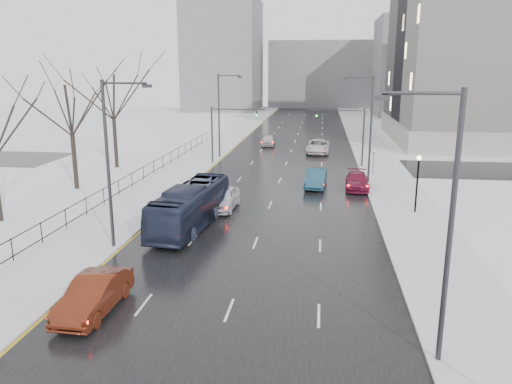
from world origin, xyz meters
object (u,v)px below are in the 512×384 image
at_px(tree_park_e, 117,168).
at_px(sedan_right_cross, 318,146).
at_px(mast_signal_right, 354,130).
at_px(tree_park_d, 77,190).
at_px(streetlight_r_mid, 369,124).
at_px(lamppost_r_mid, 418,175).
at_px(no_uturn_sign, 374,153).
at_px(sedan_center_far, 268,140).
at_px(mast_signal_left, 221,128).
at_px(streetlight_l_near, 111,157).
at_px(bus, 191,206).
at_px(sedan_right_near, 316,178).
at_px(tree_park_c, 1,222).
at_px(sedan_center_near, 223,198).
at_px(sedan_left_near, 94,295).
at_px(streetlight_l_far, 221,111).
at_px(sedan_right_far, 357,181).
at_px(streetlight_r_near, 445,217).

bearing_deg(tree_park_e, sedan_right_cross, 30.73).
bearing_deg(mast_signal_right, tree_park_d, -150.88).
relative_size(streetlight_r_mid, lamppost_r_mid, 2.34).
distance_m(no_uturn_sign, sedan_center_far, 22.41).
height_order(tree_park_e, mast_signal_left, tree_park_e).
height_order(streetlight_l_near, bus, streetlight_l_near).
relative_size(tree_park_e, sedan_right_cross, 2.21).
relative_size(mast_signal_right, sedan_right_cross, 1.06).
xyz_separation_m(tree_park_d, no_uturn_sign, (27.00, 10.00, 2.30)).
bearing_deg(sedan_right_near, tree_park_c, -144.22).
bearing_deg(bus, sedan_right_near, 62.76).
bearing_deg(lamppost_r_mid, tree_park_c, -168.50).
bearing_deg(sedan_center_near, mast_signal_left, 103.59).
height_order(tree_park_d, mast_signal_left, mast_signal_left).
xyz_separation_m(tree_park_d, bus, (13.00, -9.33, 1.50)).
bearing_deg(sedan_left_near, streetlight_l_far, 94.74).
height_order(tree_park_e, sedan_center_far, tree_park_e).
bearing_deg(no_uturn_sign, bus, -125.92).
bearing_deg(sedan_center_far, sedan_right_near, -75.90).
height_order(mast_signal_right, sedan_right_near, mast_signal_right).
height_order(tree_park_d, sedan_right_far, tree_park_d).
distance_m(streetlight_l_near, sedan_right_near, 21.66).
xyz_separation_m(tree_park_e, bus, (13.40, -19.33, 1.50)).
bearing_deg(bus, streetlight_r_near, -43.12).
height_order(no_uturn_sign, sedan_right_cross, no_uturn_sign).
xyz_separation_m(tree_park_e, streetlight_l_near, (10.03, -24.00, 5.62)).
distance_m(tree_park_e, lamppost_r_mid, 32.52).
bearing_deg(sedan_center_far, mast_signal_left, -106.55).
bearing_deg(tree_park_c, sedan_center_far, 68.66).
xyz_separation_m(streetlight_l_near, sedan_center_far, (4.67, 42.40, -4.82)).
bearing_deg(sedan_right_near, mast_signal_right, 73.77).
distance_m(mast_signal_right, sedan_right_cross, 10.21).
bearing_deg(streetlight_l_far, sedan_center_near, -78.33).
distance_m(sedan_center_near, sedan_center_far, 33.00).
bearing_deg(sedan_right_cross, streetlight_r_near, -81.94).
distance_m(streetlight_l_near, sedan_right_far, 23.74).
xyz_separation_m(streetlight_r_mid, no_uturn_sign, (1.03, 4.00, -3.32)).
xyz_separation_m(streetlight_l_far, lamppost_r_mid, (19.17, -22.00, -2.67)).
bearing_deg(mast_signal_left, tree_park_e, -159.81).
distance_m(tree_park_e, streetlight_r_near, 43.39).
bearing_deg(sedan_right_cross, streetlight_l_far, -154.85).
height_order(tree_park_e, lamppost_r_mid, tree_park_e).
bearing_deg(sedan_center_far, sedan_right_cross, -39.83).
xyz_separation_m(no_uturn_sign, sedan_left_near, (-15.11, -31.91, -1.45)).
bearing_deg(streetlight_l_near, streetlight_r_mid, 50.76).
xyz_separation_m(tree_park_c, mast_signal_left, (11.17, 24.00, 4.11)).
distance_m(streetlight_l_far, mast_signal_left, 4.36).
bearing_deg(sedan_right_far, sedan_left_near, -115.09).
bearing_deg(no_uturn_sign, streetlight_r_mid, -104.48).
xyz_separation_m(lamppost_r_mid, sedan_right_cross, (-7.50, 26.90, -2.05)).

